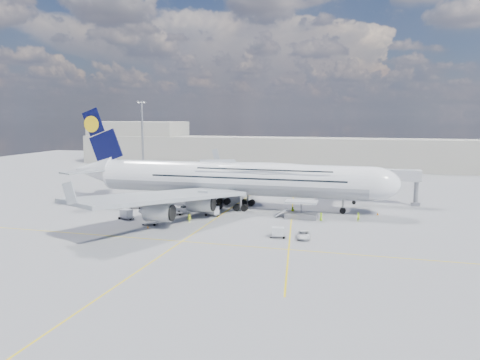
% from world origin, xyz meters
% --- Properties ---
extents(ground, '(300.00, 300.00, 0.00)m').
position_xyz_m(ground, '(0.00, 0.00, 0.00)').
color(ground, gray).
rests_on(ground, ground).
extents(taxi_line_main, '(0.25, 220.00, 0.01)m').
position_xyz_m(taxi_line_main, '(0.00, 0.00, 0.01)').
color(taxi_line_main, yellow).
rests_on(taxi_line_main, ground).
extents(taxi_line_cross, '(120.00, 0.25, 0.01)m').
position_xyz_m(taxi_line_cross, '(0.00, -20.00, 0.01)').
color(taxi_line_cross, yellow).
rests_on(taxi_line_cross, ground).
extents(taxi_line_diag, '(14.16, 99.06, 0.01)m').
position_xyz_m(taxi_line_diag, '(14.00, 10.00, 0.01)').
color(taxi_line_diag, yellow).
rests_on(taxi_line_diag, ground).
extents(airliner, '(77.26, 79.15, 23.71)m').
position_xyz_m(airliner, '(0.26, 10.00, 6.87)').
color(airliner, white).
rests_on(airliner, ground).
extents(jet_bridge, '(18.80, 12.10, 8.50)m').
position_xyz_m(jet_bridge, '(29.81, 20.94, 6.85)').
color(jet_bridge, '#B7B7BC').
rests_on(jet_bridge, ground).
extents(cargo_loader, '(8.53, 3.20, 3.67)m').
position_xyz_m(cargo_loader, '(16.82, 2.89, 1.25)').
color(cargo_loader, silver).
rests_on(cargo_loader, ground).
extents(light_mast, '(3.00, 0.70, 25.50)m').
position_xyz_m(light_mast, '(-40.00, 45.00, 13.21)').
color(light_mast, gray).
rests_on(light_mast, ground).
extents(terminal, '(180.00, 16.00, 12.00)m').
position_xyz_m(terminal, '(0.00, 95.00, 6.00)').
color(terminal, '#B2AD9E').
rests_on(terminal, ground).
extents(hangar, '(40.00, 22.00, 18.00)m').
position_xyz_m(hangar, '(-70.00, 100.00, 9.00)').
color(hangar, '#B2AD9E').
rests_on(hangar, ground).
extents(tree_line, '(160.00, 6.00, 8.00)m').
position_xyz_m(tree_line, '(40.00, 140.00, 4.00)').
color(tree_line, '#193814').
rests_on(tree_line, ground).
extents(dolly_row_a, '(3.32, 2.40, 0.44)m').
position_xyz_m(dolly_row_a, '(-10.53, -10.46, 0.34)').
color(dolly_row_a, gray).
rests_on(dolly_row_a, ground).
extents(dolly_row_b, '(3.56, 2.71, 2.00)m').
position_xyz_m(dolly_row_b, '(-17.52, -7.14, 1.08)').
color(dolly_row_b, gray).
rests_on(dolly_row_b, ground).
extents(dolly_row_c, '(3.35, 2.37, 0.44)m').
position_xyz_m(dolly_row_c, '(-9.37, -0.59, 0.34)').
color(dolly_row_c, gray).
rests_on(dolly_row_c, ground).
extents(dolly_back, '(3.01, 2.48, 0.39)m').
position_xyz_m(dolly_back, '(-20.75, 3.45, 0.30)').
color(dolly_back, gray).
rests_on(dolly_back, ground).
extents(dolly_nose_far, '(3.05, 1.97, 1.79)m').
position_xyz_m(dolly_nose_far, '(15.21, -13.26, 0.96)').
color(dolly_nose_far, gray).
rests_on(dolly_nose_far, ground).
extents(dolly_nose_near, '(3.65, 2.85, 2.05)m').
position_xyz_m(dolly_nose_near, '(-1.47, 0.56, 1.10)').
color(dolly_nose_near, gray).
rests_on(dolly_nose_near, ground).
extents(baggage_tug, '(2.74, 1.71, 1.59)m').
position_xyz_m(baggage_tug, '(-8.37, 1.40, 0.70)').
color(baggage_tug, white).
rests_on(baggage_tug, ground).
extents(catering_truck_inner, '(6.79, 3.77, 3.83)m').
position_xyz_m(catering_truck_inner, '(-1.36, 34.96, 1.81)').
color(catering_truck_inner, gray).
rests_on(catering_truck_inner, ground).
extents(catering_truck_outer, '(8.07, 5.66, 4.44)m').
position_xyz_m(catering_truck_outer, '(-23.76, 48.16, 2.06)').
color(catering_truck_outer, gray).
rests_on(catering_truck_outer, ground).
extents(service_van, '(2.65, 4.88, 1.30)m').
position_xyz_m(service_van, '(19.58, -12.69, 0.65)').
color(service_van, silver).
rests_on(service_van, ground).
extents(crew_nose, '(0.79, 0.73, 1.81)m').
position_xyz_m(crew_nose, '(28.41, 3.08, 0.90)').
color(crew_nose, '#B1E017').
rests_on(crew_nose, ground).
extents(crew_loader, '(1.19, 1.19, 1.95)m').
position_xyz_m(crew_loader, '(14.88, 4.87, 0.97)').
color(crew_loader, '#D1FE1A').
rests_on(crew_loader, ground).
extents(crew_wing, '(0.64, 1.06, 1.69)m').
position_xyz_m(crew_wing, '(-19.30, 3.72, 0.84)').
color(crew_wing, '#B9FF1A').
rests_on(crew_wing, ground).
extents(crew_van, '(0.85, 0.96, 1.65)m').
position_xyz_m(crew_van, '(21.12, 1.98, 0.82)').
color(crew_van, '#ADF519').
rests_on(crew_van, ground).
extents(crew_tug, '(1.10, 0.71, 1.62)m').
position_xyz_m(crew_tug, '(-3.95, -6.51, 0.81)').
color(crew_tug, '#E7FF1A').
rests_on(crew_tug, ground).
extents(cone_nose, '(0.48, 0.48, 0.61)m').
position_xyz_m(cone_nose, '(32.28, 10.49, 0.30)').
color(cone_nose, orange).
rests_on(cone_nose, ground).
extents(cone_wing_left_inner, '(0.41, 0.41, 0.52)m').
position_xyz_m(cone_wing_left_inner, '(-7.35, 28.56, 0.25)').
color(cone_wing_left_inner, orange).
rests_on(cone_wing_left_inner, ground).
extents(cone_wing_left_outer, '(0.47, 0.47, 0.59)m').
position_xyz_m(cone_wing_left_outer, '(-16.02, 33.04, 0.29)').
color(cone_wing_left_outer, orange).
rests_on(cone_wing_left_outer, ground).
extents(cone_wing_right_inner, '(0.47, 0.47, 0.60)m').
position_xyz_m(cone_wing_right_inner, '(-14.11, -0.12, 0.29)').
color(cone_wing_right_inner, orange).
rests_on(cone_wing_right_inner, ground).
extents(cone_wing_right_outer, '(0.37, 0.37, 0.48)m').
position_xyz_m(cone_wing_right_outer, '(-9.75, -13.06, 0.23)').
color(cone_wing_right_outer, orange).
rests_on(cone_wing_right_outer, ground).
extents(cone_tail, '(0.40, 0.40, 0.50)m').
position_xyz_m(cone_tail, '(-27.71, 10.49, 0.24)').
color(cone_tail, orange).
rests_on(cone_tail, ground).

